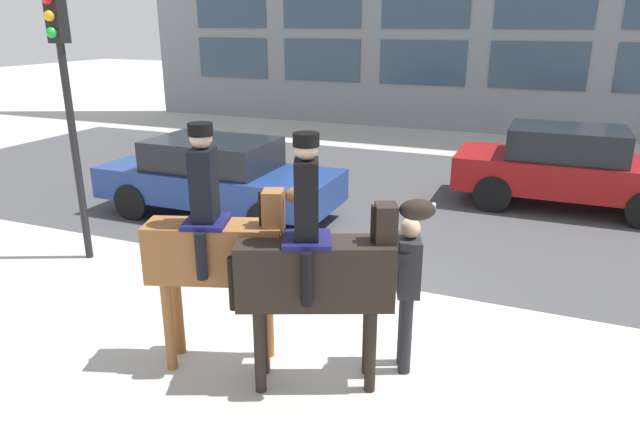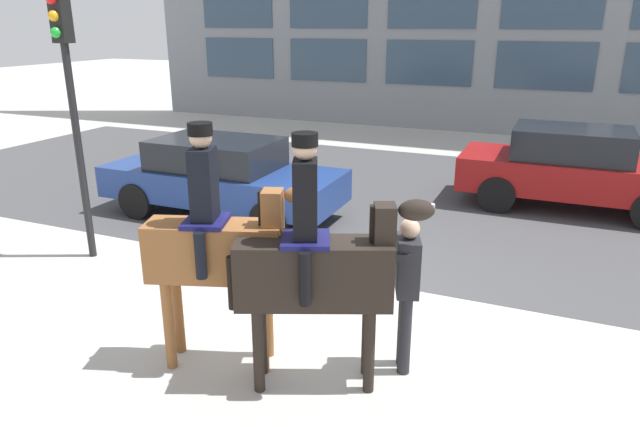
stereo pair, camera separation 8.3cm
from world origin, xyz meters
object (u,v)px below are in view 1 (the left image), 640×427
Objects in this scene: traffic_light at (65,85)px; mounted_horse_lead at (218,245)px; mounted_horse_companion at (319,265)px; pedestrian_bystander at (406,283)px; street_car_near_lane at (218,176)px; street_car_far_lane at (568,167)px.

mounted_horse_lead is at bearing -25.93° from traffic_light.
mounted_horse_lead is 0.66× the size of traffic_light.
pedestrian_bystander is at bearing 14.99° from mounted_horse_companion.
mounted_horse_companion is at bearing 18.53° from pedestrian_bystander.
street_car_far_lane reaches higher than street_car_near_lane.
pedestrian_bystander is 5.65m from traffic_light.
street_car_near_lane is 1.06× the size of street_car_far_lane.
street_car_near_lane is at bearing 109.40° from mounted_horse_companion.
traffic_light is at bearing -140.92° from street_car_far_lane.
mounted_horse_lead is 1.54× the size of pedestrian_bystander.
mounted_horse_companion reaches higher than street_car_far_lane.
pedestrian_bystander is 0.37× the size of street_car_near_lane.
pedestrian_bystander is 0.43× the size of traffic_light.
traffic_light reaches higher than pedestrian_bystander.
traffic_light is (-0.80, -2.55, 1.88)m from street_car_near_lane.
mounted_horse_lead reaches higher than street_car_far_lane.
traffic_light reaches higher than mounted_horse_lead.
traffic_light is (-4.57, 1.64, 1.35)m from mounted_horse_companion.
pedestrian_bystander is at bearing -103.23° from street_car_far_lane.
street_car_near_lane is (-4.49, 3.63, -0.23)m from pedestrian_bystander.
mounted_horse_lead is at bearing -57.71° from street_car_near_lane.
mounted_horse_lead is 1.01× the size of mounted_horse_companion.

